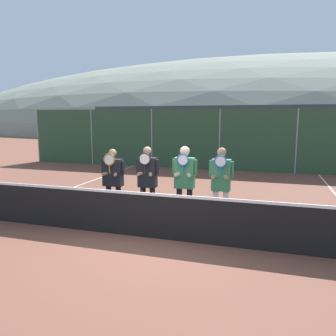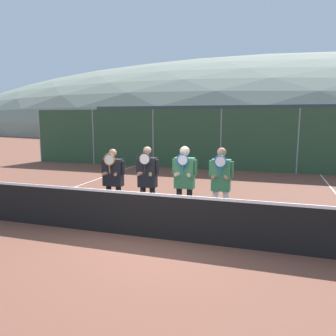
# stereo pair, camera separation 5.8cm
# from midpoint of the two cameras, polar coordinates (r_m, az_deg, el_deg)

# --- Properties ---
(ground_plane) EXTENTS (120.00, 120.00, 0.00)m
(ground_plane) POSITION_cam_midpoint_polar(r_m,az_deg,el_deg) (7.02, -2.62, -12.06)
(ground_plane) COLOR brown
(hill_distant) EXTENTS (132.68, 73.71, 25.80)m
(hill_distant) POSITION_cam_midpoint_polar(r_m,az_deg,el_deg) (67.67, 15.75, 6.39)
(hill_distant) COLOR gray
(hill_distant) RESTS_ON ground_plane
(clubhouse_building) EXTENTS (19.83, 5.50, 3.22)m
(clubhouse_building) POSITION_cam_midpoint_polar(r_m,az_deg,el_deg) (23.21, 13.51, 6.45)
(clubhouse_building) COLOR #9EA3A8
(clubhouse_building) RESTS_ON ground_plane
(fence_back) EXTENTS (20.61, 0.06, 2.90)m
(fence_back) POSITION_cam_midpoint_polar(r_m,az_deg,el_deg) (15.78, 9.29, 4.90)
(fence_back) COLOR gray
(fence_back) RESTS_ON ground_plane
(tennis_net) EXTENTS (11.87, 0.09, 1.07)m
(tennis_net) POSITION_cam_midpoint_polar(r_m,az_deg,el_deg) (6.86, -2.65, -8.17)
(tennis_net) COLOR gray
(tennis_net) RESTS_ON ground_plane
(court_line_left_sideline) EXTENTS (0.05, 16.00, 0.01)m
(court_line_left_sideline) POSITION_cam_midpoint_polar(r_m,az_deg,el_deg) (11.61, -18.21, -4.04)
(court_line_left_sideline) COLOR white
(court_line_left_sideline) RESTS_ON ground_plane
(player_leftmost) EXTENTS (0.61, 0.34, 1.75)m
(player_leftmost) POSITION_cam_midpoint_polar(r_m,az_deg,el_deg) (8.11, -9.34, -1.74)
(player_leftmost) COLOR black
(player_leftmost) RESTS_ON ground_plane
(player_center_left) EXTENTS (0.56, 0.34, 1.83)m
(player_center_left) POSITION_cam_midpoint_polar(r_m,az_deg,el_deg) (7.68, -3.40, -1.95)
(player_center_left) COLOR black
(player_center_left) RESTS_ON ground_plane
(player_center_right) EXTENTS (0.58, 0.34, 1.86)m
(player_center_right) POSITION_cam_midpoint_polar(r_m,az_deg,el_deg) (7.49, 3.09, -1.94)
(player_center_right) COLOR black
(player_center_right) RESTS_ON ground_plane
(player_rightmost) EXTENTS (0.55, 0.34, 1.85)m
(player_rightmost) POSITION_cam_midpoint_polar(r_m,az_deg,el_deg) (7.36, 9.41, -2.48)
(player_rightmost) COLOR white
(player_rightmost) RESTS_ON ground_plane
(car_far_left) EXTENTS (4.25, 1.93, 1.68)m
(car_far_left) POSITION_cam_midpoint_polar(r_m,az_deg,el_deg) (19.85, -4.99, 4.08)
(car_far_left) COLOR #285638
(car_far_left) RESTS_ON ground_plane
(car_left_of_center) EXTENTS (4.56, 2.07, 1.79)m
(car_left_of_center) POSITION_cam_midpoint_polar(r_m,az_deg,el_deg) (18.57, 9.57, 3.81)
(car_left_of_center) COLOR maroon
(car_left_of_center) RESTS_ON ground_plane
(car_center) EXTENTS (4.63, 2.08, 1.73)m
(car_center) POSITION_cam_midpoint_polar(r_m,az_deg,el_deg) (18.59, 25.70, 2.99)
(car_center) COLOR #B2B7BC
(car_center) RESTS_ON ground_plane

